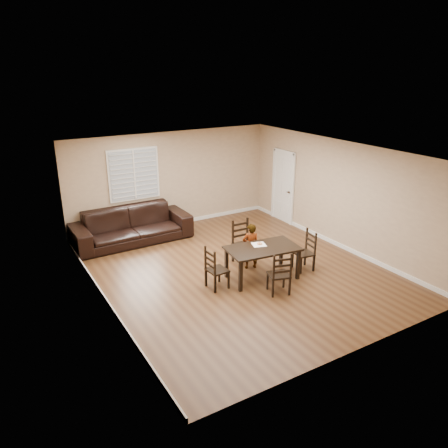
{
  "coord_description": "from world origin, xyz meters",
  "views": [
    {
      "loc": [
        -4.84,
        -7.56,
        4.41
      ],
      "look_at": [
        -0.09,
        0.45,
        1.0
      ],
      "focal_mm": 35.0,
      "sensor_mm": 36.0,
      "label": 1
    }
  ],
  "objects_px": {
    "chair_far": "(281,276)",
    "donut": "(260,243)",
    "chair_left": "(213,270)",
    "child": "(251,246)",
    "dining_table": "(263,251)",
    "sofa": "(132,226)",
    "chair_near": "(242,242)",
    "chair_right": "(308,252)"
  },
  "relations": [
    {
      "from": "chair_near",
      "to": "sofa",
      "type": "bearing_deg",
      "value": 126.53
    },
    {
      "from": "dining_table",
      "to": "sofa",
      "type": "xyz_separation_m",
      "value": [
        -1.72,
        3.46,
        -0.19
      ]
    },
    {
      "from": "chair_near",
      "to": "chair_far",
      "type": "relative_size",
      "value": 1.12
    },
    {
      "from": "dining_table",
      "to": "chair_left",
      "type": "xyz_separation_m",
      "value": [
        -1.16,
        0.12,
        -0.22
      ]
    },
    {
      "from": "chair_far",
      "to": "chair_right",
      "type": "distance_m",
      "value": 1.44
    },
    {
      "from": "dining_table",
      "to": "chair_right",
      "type": "bearing_deg",
      "value": -0.13
    },
    {
      "from": "chair_right",
      "to": "chair_near",
      "type": "bearing_deg",
      "value": -128.55
    },
    {
      "from": "dining_table",
      "to": "donut",
      "type": "bearing_deg",
      "value": 83.66
    },
    {
      "from": "chair_left",
      "to": "child",
      "type": "height_order",
      "value": "child"
    },
    {
      "from": "child",
      "to": "chair_near",
      "type": "bearing_deg",
      "value": -79.72
    },
    {
      "from": "chair_near",
      "to": "sofa",
      "type": "height_order",
      "value": "chair_near"
    },
    {
      "from": "dining_table",
      "to": "child",
      "type": "bearing_deg",
      "value": 90.0
    },
    {
      "from": "chair_near",
      "to": "chair_far",
      "type": "bearing_deg",
      "value": -96.88
    },
    {
      "from": "chair_far",
      "to": "donut",
      "type": "distance_m",
      "value": 1.04
    },
    {
      "from": "chair_near",
      "to": "chair_right",
      "type": "relative_size",
      "value": 1.11
    },
    {
      "from": "chair_near",
      "to": "child",
      "type": "height_order",
      "value": "child"
    },
    {
      "from": "chair_far",
      "to": "chair_left",
      "type": "height_order",
      "value": "same"
    },
    {
      "from": "dining_table",
      "to": "sofa",
      "type": "relative_size",
      "value": 0.54
    },
    {
      "from": "child",
      "to": "sofa",
      "type": "distance_m",
      "value": 3.41
    },
    {
      "from": "chair_near",
      "to": "chair_right",
      "type": "bearing_deg",
      "value": -46.63
    },
    {
      "from": "donut",
      "to": "sofa",
      "type": "xyz_separation_m",
      "value": [
        -1.76,
        3.29,
        -0.3
      ]
    },
    {
      "from": "chair_left",
      "to": "donut",
      "type": "relative_size",
      "value": 8.06
    },
    {
      "from": "chair_far",
      "to": "chair_left",
      "type": "xyz_separation_m",
      "value": [
        -1.05,
        0.92,
        0.0
      ]
    },
    {
      "from": "child",
      "to": "chair_right",
      "type": "bearing_deg",
      "value": 162.75
    },
    {
      "from": "sofa",
      "to": "donut",
      "type": "bearing_deg",
      "value": -62.51
    },
    {
      "from": "dining_table",
      "to": "chair_near",
      "type": "height_order",
      "value": "chair_near"
    },
    {
      "from": "chair_left",
      "to": "sofa",
      "type": "bearing_deg",
      "value": 6.19
    },
    {
      "from": "chair_near",
      "to": "chair_far",
      "type": "distance_m",
      "value": 1.81
    },
    {
      "from": "chair_left",
      "to": "child",
      "type": "relative_size",
      "value": 0.86
    },
    {
      "from": "chair_left",
      "to": "sofa",
      "type": "xyz_separation_m",
      "value": [
        -0.56,
        3.34,
        0.03
      ]
    },
    {
      "from": "sofa",
      "to": "chair_far",
      "type": "bearing_deg",
      "value": -70.05
    },
    {
      "from": "dining_table",
      "to": "child",
      "type": "height_order",
      "value": "child"
    },
    {
      "from": "dining_table",
      "to": "chair_right",
      "type": "relative_size",
      "value": 1.77
    },
    {
      "from": "chair_left",
      "to": "donut",
      "type": "distance_m",
      "value": 1.25
    },
    {
      "from": "dining_table",
      "to": "chair_left",
      "type": "height_order",
      "value": "chair_left"
    },
    {
      "from": "chair_near",
      "to": "chair_far",
      "type": "height_order",
      "value": "chair_near"
    },
    {
      "from": "chair_far",
      "to": "donut",
      "type": "xyz_separation_m",
      "value": [
        0.16,
        0.97,
        0.33
      ]
    },
    {
      "from": "chair_far",
      "to": "child",
      "type": "xyz_separation_m",
      "value": [
        0.18,
        1.36,
        0.12
      ]
    },
    {
      "from": "dining_table",
      "to": "chair_far",
      "type": "bearing_deg",
      "value": -91.45
    },
    {
      "from": "chair_far",
      "to": "child",
      "type": "relative_size",
      "value": 0.86
    },
    {
      "from": "chair_far",
      "to": "chair_left",
      "type": "bearing_deg",
      "value": -23.98
    },
    {
      "from": "chair_right",
      "to": "sofa",
      "type": "height_order",
      "value": "chair_right"
    }
  ]
}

